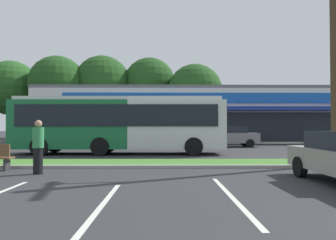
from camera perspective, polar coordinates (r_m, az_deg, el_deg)
The scene contains 14 objects.
grass_median at distance 13.20m, azimuth 2.53°, elevation -7.79°, with size 56.00×2.20×0.12m, color #427A2D.
curb_lip at distance 11.99m, azimuth 2.85°, elevation -8.45°, with size 56.00×0.24×0.12m, color #99968C.
parking_stripe_1 at distance 6.38m, azimuth -12.29°, elevation -15.34°, with size 0.12×4.80×0.01m, color silver.
parking_stripe_2 at distance 7.35m, azimuth 11.44°, elevation -13.46°, with size 0.12×4.80×0.01m, color silver.
storefront_building at distance 35.52m, azimuth 4.74°, elevation 0.67°, with size 31.94×13.85×5.51m.
tree_far_left at distance 50.01m, azimuth -26.55°, elevation 5.19°, with size 7.72×7.72×10.94m.
tree_left at distance 46.15m, azimuth -19.42°, elevation 6.14°, with size 7.75×7.75×11.34m.
tree_mid_left at distance 46.17m, azimuth -11.79°, elevation 6.40°, with size 8.06×8.06×11.74m.
tree_mid at distance 45.96m, azimuth -3.35°, elevation 6.61°, with size 7.48×7.48×11.61m.
tree_mid_right at distance 43.44m, azimuth 4.91°, elevation 5.17°, with size 7.53×7.53×10.20m.
utility_pole at distance 15.14m, azimuth 27.44°, elevation 15.58°, with size 3.12×2.39×11.11m.
city_bus at distance 18.37m, azimuth -8.70°, elevation -0.61°, with size 12.00×2.77×3.25m.
car_1 at distance 25.13m, azimuth 11.42°, elevation -2.95°, with size 4.10×1.92×1.59m.
pedestrian_by_pole at distance 11.29m, azimuth -22.49°, elevation -4.53°, with size 0.36×0.36×1.79m.
Camera 1 is at (-0.71, 0.90, 1.56)m, focal length 33.60 mm.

